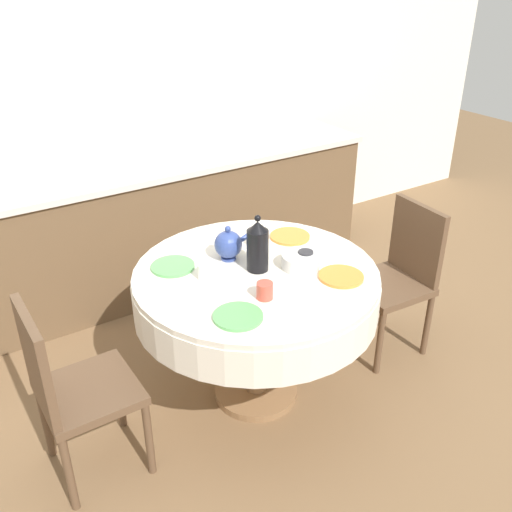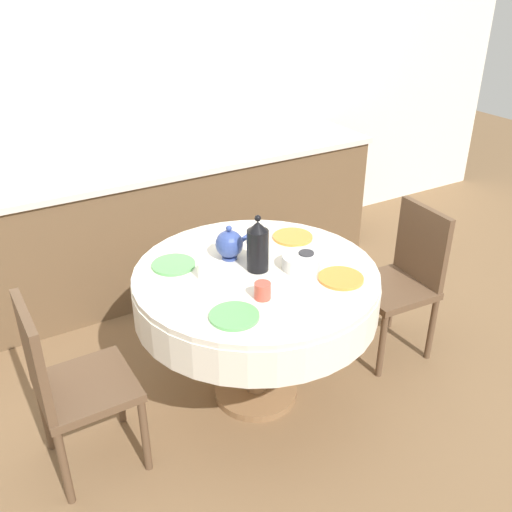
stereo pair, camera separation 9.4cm
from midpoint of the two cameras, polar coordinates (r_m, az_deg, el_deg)
ground_plane at (r=3.15m, az=-0.88°, el=-13.58°), size 12.00×12.00×0.00m
wall_back at (r=3.99m, az=-14.71°, el=15.77°), size 7.00×0.05×2.60m
kitchen_counter at (r=3.96m, az=-11.60°, el=2.92°), size 3.24×0.64×0.89m
dining_table at (r=2.77m, az=-0.97°, el=-3.81°), size 1.18×1.18×0.76m
chair_left at (r=3.32m, az=13.32°, el=-1.60°), size 0.42×0.42×0.88m
chair_right at (r=2.58m, az=-19.15°, el=-12.24°), size 0.40×0.40×0.88m
plate_near_left at (r=2.37m, az=-2.96°, el=-6.06°), size 0.21×0.21×0.01m
cup_near_left at (r=2.48m, az=-0.21°, el=-3.49°), size 0.07×0.07×0.08m
plate_near_right at (r=2.67m, az=7.51°, el=-2.05°), size 0.21×0.21×0.01m
cup_near_right at (r=2.74m, az=3.99°, el=-0.25°), size 0.07×0.07×0.08m
plate_far_left at (r=2.76m, az=-9.29°, el=-1.04°), size 0.21×0.21×0.01m
cup_far_left at (r=2.64m, az=-6.10°, el=-1.54°), size 0.07×0.07×0.08m
plate_far_right at (r=3.02m, az=2.52°, el=1.97°), size 0.21×0.21×0.01m
cup_far_right at (r=2.90m, az=-0.66°, el=1.53°), size 0.07×0.07×0.08m
coffee_carafe at (r=2.66m, az=-0.85°, el=0.98°), size 0.10×0.10×0.28m
teapot at (r=2.78m, az=-3.74°, el=1.15°), size 0.19×0.14×0.18m
fruit_bowl at (r=2.72m, az=3.52°, el=-0.51°), size 0.19×0.19×0.07m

